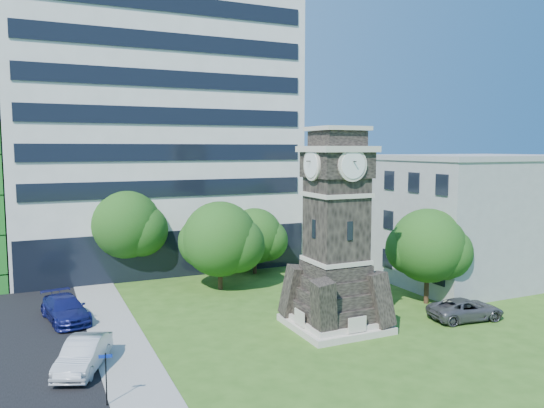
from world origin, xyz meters
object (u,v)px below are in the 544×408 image
car_street_mid (83,354)px  car_east_lot (466,309)px  car_street_north (65,309)px  park_bench (344,323)px  street_sign (106,373)px  clock_tower (336,242)px

car_street_mid → car_east_lot: 23.13m
car_street_north → car_street_mid: bearing=-98.0°
park_bench → street_sign: bearing=-175.5°
car_street_north → car_east_lot: 25.59m
car_east_lot → car_street_mid: bearing=92.5°
park_bench → street_sign: 14.91m
car_street_north → car_east_lot: (23.43, -10.28, -0.10)m
street_sign → park_bench: bearing=27.7°
clock_tower → car_east_lot: size_ratio=2.51×
car_street_north → street_sign: bearing=-96.4°
car_street_north → street_sign: street_sign is taller
car_street_north → park_bench: 17.61m
park_bench → street_sign: size_ratio=0.70×
clock_tower → car_street_north: 17.64m
car_east_lot → park_bench: car_east_lot is taller
car_street_mid → park_bench: (14.90, -0.36, -0.34)m
car_street_mid → car_east_lot: bearing=17.7°
car_street_mid → car_east_lot: size_ratio=0.97×
car_street_north → park_bench: (15.29, -8.72, -0.33)m
street_sign → car_street_north: bearing=106.6°
street_sign → clock_tower: bearing=30.5°
park_bench → street_sign: (-14.33, -3.97, 1.01)m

